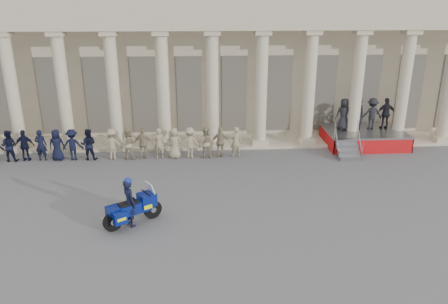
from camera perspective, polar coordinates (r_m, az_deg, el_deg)
ground at (r=16.92m, az=-5.05°, el=-8.34°), size 90.00×90.00×0.00m
building at (r=29.87m, az=-4.48°, el=13.12°), size 40.00×12.50×9.00m
officer_rank at (r=23.63m, az=-20.62°, el=0.87°), size 18.41×0.61×1.62m
reviewing_stand at (r=25.47m, az=17.93°, el=3.82°), size 4.29×4.10×2.63m
motorcycle at (r=16.38m, az=-11.78°, el=-7.19°), size 2.00×1.59×1.48m
rider at (r=16.20m, az=-12.25°, el=-6.38°), size 0.72×0.78×1.89m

